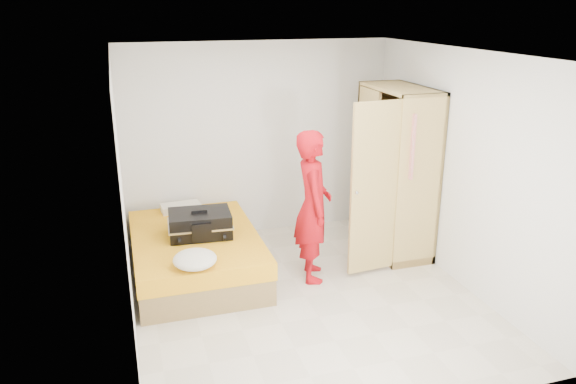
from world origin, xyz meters
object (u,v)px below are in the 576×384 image
object	(u,v)px
bed	(196,254)
wardrobe	(394,176)
suitcase	(200,224)
round_cushion	(195,259)
person	(313,206)

from	to	relation	value
bed	wardrobe	size ratio (longest dim) A/B	0.96
suitcase	bed	bearing A→B (deg)	157.63
wardrobe	bed	bearing A→B (deg)	178.94
wardrobe	suitcase	world-z (taller)	wardrobe
wardrobe	round_cushion	xyz separation A→B (m)	(-2.61, -0.80, -0.41)
suitcase	round_cushion	world-z (taller)	suitcase
round_cushion	wardrobe	bearing A→B (deg)	16.95
bed	suitcase	distance (m)	0.39
person	suitcase	size ratio (longest dim) A/B	2.32
bed	person	xyz separation A→B (m)	(1.28, -0.46, 0.62)
suitcase	round_cushion	xyz separation A→B (m)	(-0.18, -0.81, -0.05)
person	suitcase	distance (m)	1.32
bed	round_cushion	size ratio (longest dim) A/B	4.54
person	round_cushion	distance (m)	1.48
bed	person	world-z (taller)	person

